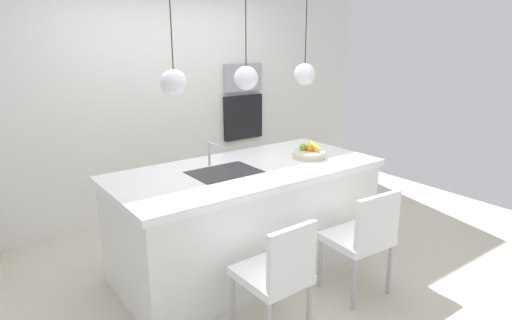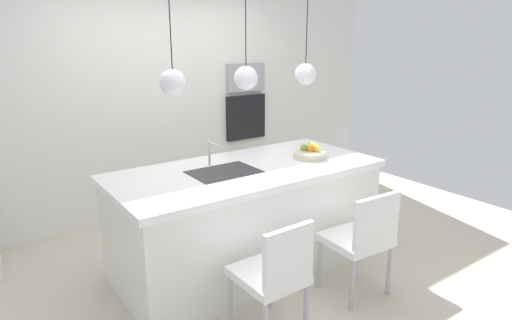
{
  "view_description": "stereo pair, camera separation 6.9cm",
  "coord_description": "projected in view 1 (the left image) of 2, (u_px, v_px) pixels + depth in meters",
  "views": [
    {
      "loc": [
        -2.06,
        -2.93,
        2.0
      ],
      "look_at": [
        0.1,
        0.0,
        0.97
      ],
      "focal_mm": 30.46,
      "sensor_mm": 36.0,
      "label": 1
    },
    {
      "loc": [
        -2.01,
        -2.97,
        2.0
      ],
      "look_at": [
        0.1,
        0.0,
        0.97
      ],
      "focal_mm": 30.46,
      "sensor_mm": 36.0,
      "label": 2
    }
  ],
  "objects": [
    {
      "name": "sink_basin",
      "position": [
        224.0,
        173.0,
        3.61
      ],
      "size": [
        0.56,
        0.4,
        0.02
      ],
      "primitive_type": "cube",
      "color": "#2D2D30",
      "rests_on": "kitchen_island"
    },
    {
      "name": "fruit_bowl",
      "position": [
        309.0,
        153.0,
        4.04
      ],
      "size": [
        0.3,
        0.3,
        0.16
      ],
      "color": "beige",
      "rests_on": "kitchen_island"
    },
    {
      "name": "faucet",
      "position": [
        211.0,
        150.0,
        3.73
      ],
      "size": [
        0.02,
        0.17,
        0.22
      ],
      "color": "silver",
      "rests_on": "kitchen_island"
    },
    {
      "name": "back_wall",
      "position": [
        162.0,
        102.0,
        4.91
      ],
      "size": [
        6.0,
        0.1,
        2.6
      ],
      "primitive_type": "cube",
      "color": "silver",
      "rests_on": "ground"
    },
    {
      "name": "microwave",
      "position": [
        242.0,
        77.0,
        5.4
      ],
      "size": [
        0.54,
        0.08,
        0.34
      ],
      "primitive_type": "cube",
      "color": "#9E9EA3",
      "rests_on": "back_wall"
    },
    {
      "name": "oven",
      "position": [
        243.0,
        117.0,
        5.54
      ],
      "size": [
        0.56,
        0.08,
        0.56
      ],
      "primitive_type": "cube",
      "color": "black",
      "rests_on": "back_wall"
    },
    {
      "name": "floor",
      "position": [
        247.0,
        263.0,
        3.99
      ],
      "size": [
        6.6,
        6.6,
        0.0
      ],
      "primitive_type": "plane",
      "color": "beige",
      "rests_on": "ground"
    },
    {
      "name": "pendant_light_center",
      "position": [
        246.0,
        78.0,
        3.53
      ],
      "size": [
        0.2,
        0.2,
        0.8
      ],
      "color": "silver"
    },
    {
      "name": "chair_near",
      "position": [
        277.0,
        273.0,
        2.89
      ],
      "size": [
        0.42,
        0.47,
        0.87
      ],
      "color": "white",
      "rests_on": "ground"
    },
    {
      "name": "kitchen_island",
      "position": [
        247.0,
        217.0,
        3.86
      ],
      "size": [
        2.34,
        1.09,
        0.92
      ],
      "color": "white",
      "rests_on": "ground"
    },
    {
      "name": "pendant_light_left",
      "position": [
        174.0,
        83.0,
        3.16
      ],
      "size": [
        0.2,
        0.2,
        0.8
      ],
      "color": "silver"
    },
    {
      "name": "pendant_light_right",
      "position": [
        305.0,
        74.0,
        3.9
      ],
      "size": [
        0.2,
        0.2,
        0.8
      ],
      "color": "silver"
    },
    {
      "name": "chair_middle",
      "position": [
        363.0,
        236.0,
        3.38
      ],
      "size": [
        0.49,
        0.46,
        0.89
      ],
      "color": "white",
      "rests_on": "ground"
    }
  ]
}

